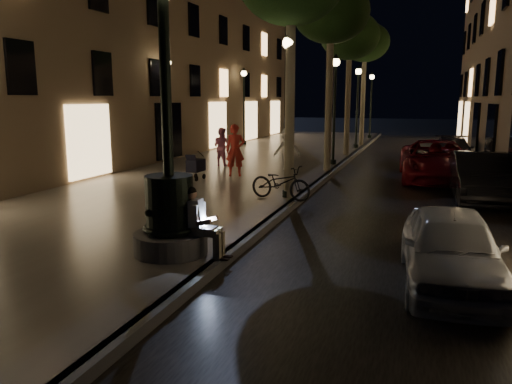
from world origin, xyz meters
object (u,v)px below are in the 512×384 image
at_px(car_rear, 452,151).
at_px(seated_man_laptop, 200,220).
at_px(lamp_curb_b, 335,95).
at_px(pedestrian_white, 287,149).
at_px(lamp_curb_a, 288,94).
at_px(car_second, 480,177).
at_px(lamp_curb_c, 358,96).
at_px(pedestrian_red, 235,150).
at_px(tree_second, 331,14).
at_px(tree_far, 365,43).
at_px(car_third, 436,161).
at_px(lamp_curb_d, 371,97).
at_px(stroller, 196,166).
at_px(lamp_left_b, 168,95).
at_px(car_front, 451,248).
at_px(tree_third, 350,37).
at_px(fountain_lamppost, 169,201).
at_px(bicycle, 281,183).
at_px(pedestrian_pink, 222,147).
at_px(lamp_left_c, 244,96).

bearing_deg(car_rear, seated_man_laptop, -105.73).
height_order(seated_man_laptop, lamp_curb_b, lamp_curb_b).
bearing_deg(seated_man_laptop, pedestrian_white, 96.97).
relative_size(lamp_curb_a, car_second, 1.08).
height_order(lamp_curb_c, pedestrian_red, lamp_curb_c).
relative_size(tree_second, car_second, 1.66).
bearing_deg(tree_far, lamp_curb_a, -90.25).
distance_m(tree_second, lamp_curb_a, 6.75).
bearing_deg(car_third, lamp_curb_a, -130.18).
relative_size(lamp_curb_a, pedestrian_red, 2.46).
bearing_deg(lamp_curb_d, stroller, -100.22).
xyz_separation_m(lamp_left_b, car_front, (11.40, -11.58, -2.59)).
bearing_deg(pedestrian_red, tree_third, 48.12).
relative_size(seated_man_laptop, lamp_curb_a, 0.27).
bearing_deg(lamp_left_b, pedestrian_white, -3.52).
xyz_separation_m(fountain_lamppost, tree_second, (0.80, 12.00, 5.12)).
height_order(seated_man_laptop, tree_far, tree_far).
xyz_separation_m(fountain_lamppost, bicycle, (0.60, 5.62, -0.51)).
bearing_deg(tree_second, pedestrian_pink, -179.40).
bearing_deg(stroller, pedestrian_pink, 102.04).
bearing_deg(tree_far, car_third, -70.82).
relative_size(lamp_left_c, pedestrian_red, 2.46).
height_order(lamp_left_c, stroller, lamp_left_c).
distance_m(tree_third, pedestrian_white, 8.27).
relative_size(tree_far, lamp_left_c, 1.56).
relative_size(pedestrian_red, bicycle, 1.03).
xyz_separation_m(car_third, pedestrian_pink, (-8.84, 0.08, 0.26)).
xyz_separation_m(car_rear, pedestrian_pink, (-9.64, -5.05, 0.38)).
bearing_deg(pedestrian_red, lamp_curb_d, 58.82).
relative_size(tree_second, lamp_curb_b, 1.54).
distance_m(tree_far, lamp_curb_b, 10.50).
bearing_deg(pedestrian_red, tree_far, 55.27).
bearing_deg(pedestrian_pink, fountain_lamppost, 122.49).
height_order(lamp_curb_c, car_rear, lamp_curb_c).
distance_m(lamp_curb_d, stroller, 22.44).
distance_m(tree_second, lamp_left_b, 7.84).
height_order(tree_second, tree_third, tree_second).
height_order(tree_far, car_third, tree_far).
xyz_separation_m(seated_man_laptop, lamp_left_c, (-7.01, 22.00, 2.34)).
bearing_deg(lamp_left_c, stroller, -77.30).
xyz_separation_m(lamp_curb_b, bicycle, (-0.10, -8.38, -2.54)).
xyz_separation_m(tree_third, lamp_left_c, (-7.10, 4.00, -2.90)).
xyz_separation_m(lamp_curb_a, lamp_left_c, (-7.10, 16.00, 0.00)).
height_order(fountain_lamppost, pedestrian_red, fountain_lamppost).
xyz_separation_m(car_third, pedestrian_red, (-7.23, -2.49, 0.41)).
relative_size(tree_far, pedestrian_white, 4.38).
relative_size(lamp_curb_c, pedestrian_red, 2.46).
height_order(car_third, pedestrian_pink, pedestrian_pink).
bearing_deg(car_front, tree_third, 99.93).
bearing_deg(car_rear, pedestrian_pink, -151.11).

